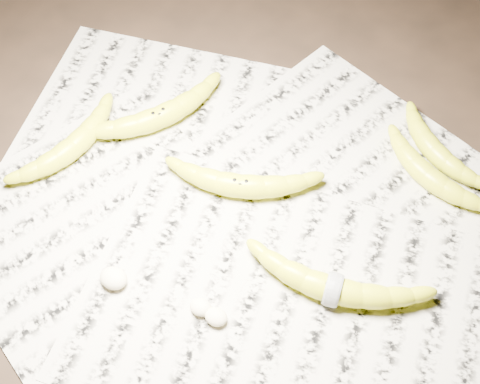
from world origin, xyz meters
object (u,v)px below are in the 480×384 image
at_px(banana_taped, 333,288).
at_px(banana_upper_b, 434,149).
at_px(banana_left_b, 73,145).
at_px(banana_center, 241,185).
at_px(banana_upper_a, 428,175).
at_px(banana_left_a, 158,116).

relative_size(banana_taped, banana_upper_b, 1.41).
height_order(banana_left_b, banana_taped, banana_taped).
bearing_deg(banana_left_b, banana_center, -66.51).
xyz_separation_m(banana_left_b, banana_taped, (0.46, -0.05, 0.00)).
height_order(banana_center, banana_taped, same).
distance_m(banana_center, banana_upper_b, 0.31).
relative_size(banana_upper_a, banana_upper_b, 1.08).
xyz_separation_m(banana_left_a, banana_upper_a, (0.42, 0.08, -0.00)).
xyz_separation_m(banana_left_b, banana_upper_a, (0.51, 0.19, -0.00)).
xyz_separation_m(banana_left_a, banana_taped, (0.37, -0.16, 0.00)).
relative_size(banana_left_a, banana_center, 1.07).
distance_m(banana_center, banana_taped, 0.21).
height_order(banana_left_a, banana_upper_a, banana_left_a).
distance_m(banana_left_b, banana_taped, 0.46).
xyz_separation_m(banana_upper_a, banana_upper_b, (-0.01, 0.05, -0.00)).
relative_size(banana_left_a, banana_upper_a, 1.25).
xyz_separation_m(banana_center, banana_upper_a, (0.25, 0.14, -0.00)).
height_order(banana_left_b, banana_center, banana_center).
distance_m(banana_left_a, banana_upper_a, 0.43).
bearing_deg(banana_upper_b, banana_taped, -66.77).
relative_size(banana_taped, banana_upper_a, 1.31).
bearing_deg(banana_left_a, banana_upper_a, -43.84).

